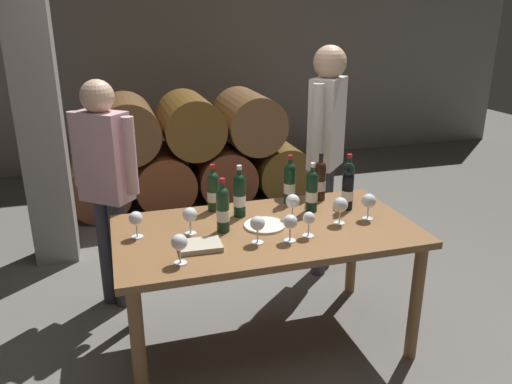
{
  "coord_description": "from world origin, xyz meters",
  "views": [
    {
      "loc": [
        -0.81,
        -2.5,
        1.91
      ],
      "look_at": [
        0.0,
        0.2,
        0.91
      ],
      "focal_mm": 35.25,
      "sensor_mm": 36.0,
      "label": 1
    }
  ],
  "objects": [
    {
      "name": "ground_plane",
      "position": [
        0.0,
        0.0,
        0.0
      ],
      "size": [
        14.0,
        14.0,
        0.0
      ],
      "primitive_type": "plane",
      "color": "#66635E"
    },
    {
      "name": "wine_glass_3",
      "position": [
        0.43,
        -0.06,
        0.87
      ],
      "size": [
        0.09,
        0.09,
        0.16
      ],
      "color": "white",
      "rests_on": "dining_table"
    },
    {
      "name": "barrel_stack",
      "position": [
        -0.0,
        2.6,
        0.53
      ],
      "size": [
        2.49,
        0.9,
        1.15
      ],
      "color": "brown",
      "rests_on": "ground_plane"
    },
    {
      "name": "cellar_back_wall",
      "position": [
        0.0,
        4.2,
        1.4
      ],
      "size": [
        10.0,
        0.24,
        2.8
      ],
      "primitive_type": "cube",
      "color": "gray",
      "rests_on": "ground_plane"
    },
    {
      "name": "tasting_notebook",
      "position": [
        -0.41,
        -0.15,
        0.77
      ],
      "size": [
        0.23,
        0.17,
        0.03
      ],
      "primitive_type": "cube",
      "rotation": [
        0.0,
        0.0,
        -0.03
      ],
      "color": "#B2A893",
      "rests_on": "dining_table"
    },
    {
      "name": "wine_glass_8",
      "position": [
        0.62,
        -0.04,
        0.87
      ],
      "size": [
        0.08,
        0.08,
        0.16
      ],
      "color": "white",
      "rests_on": "dining_table"
    },
    {
      "name": "wine_glass_0",
      "position": [
        0.19,
        -0.17,
        0.86
      ],
      "size": [
        0.07,
        0.07,
        0.14
      ],
      "color": "white",
      "rests_on": "dining_table"
    },
    {
      "name": "wine_bottle_5",
      "position": [
        0.64,
        0.26,
        0.9
      ],
      "size": [
        0.07,
        0.07,
        0.32
      ],
      "color": "black",
      "rests_on": "dining_table"
    },
    {
      "name": "wine_glass_2",
      "position": [
        -0.42,
        0.04,
        0.87
      ],
      "size": [
        0.08,
        0.08,
        0.16
      ],
      "color": "white",
      "rests_on": "dining_table"
    },
    {
      "name": "wine_bottle_7",
      "position": [
        0.35,
        0.17,
        0.89
      ],
      "size": [
        0.07,
        0.07,
        0.31
      ],
      "color": "black",
      "rests_on": "dining_table"
    },
    {
      "name": "wine_bottle_6",
      "position": [
        -0.23,
        0.35,
        0.89
      ],
      "size": [
        0.07,
        0.07,
        0.3
      ],
      "color": "#19381E",
      "rests_on": "dining_table"
    },
    {
      "name": "dining_table",
      "position": [
        0.0,
        0.0,
        0.67
      ],
      "size": [
        1.7,
        0.9,
        0.76
      ],
      "color": "brown",
      "rests_on": "ground_plane"
    },
    {
      "name": "wine_bottle_3",
      "position": [
        0.57,
        0.14,
        0.89
      ],
      "size": [
        0.07,
        0.07,
        0.3
      ],
      "color": "black",
      "rests_on": "dining_table"
    },
    {
      "name": "sommelier_presenting",
      "position": [
        0.69,
        0.75,
        1.04
      ],
      "size": [
        0.36,
        0.38,
        1.72
      ],
      "color": "#383842",
      "rests_on": "ground_plane"
    },
    {
      "name": "wine_bottle_0",
      "position": [
        0.27,
        0.35,
        0.9
      ],
      "size": [
        0.07,
        0.07,
        0.32
      ],
      "color": "black",
      "rests_on": "dining_table"
    },
    {
      "name": "wine_glass_1",
      "position": [
        0.19,
        0.08,
        0.87
      ],
      "size": [
        0.08,
        0.08,
        0.16
      ],
      "color": "white",
      "rests_on": "dining_table"
    },
    {
      "name": "wine_glass_7",
      "position": [
        0.07,
        -0.2,
        0.87
      ],
      "size": [
        0.08,
        0.08,
        0.15
      ],
      "color": "white",
      "rests_on": "dining_table"
    },
    {
      "name": "wine_bottle_1",
      "position": [
        0.48,
        0.34,
        0.89
      ],
      "size": [
        0.07,
        0.07,
        0.31
      ],
      "color": "black",
      "rests_on": "dining_table"
    },
    {
      "name": "wine_glass_4",
      "position": [
        -0.1,
        -0.17,
        0.87
      ],
      "size": [
        0.08,
        0.08,
        0.15
      ],
      "color": "white",
      "rests_on": "dining_table"
    },
    {
      "name": "stone_pillar",
      "position": [
        -1.3,
        1.6,
        1.3
      ],
      "size": [
        0.32,
        0.32,
        2.6
      ],
      "primitive_type": "cube",
      "color": "gray",
      "rests_on": "ground_plane"
    },
    {
      "name": "wine_bottle_4",
      "position": [
        -0.24,
        0.03,
        0.89
      ],
      "size": [
        0.07,
        0.07,
        0.31
      ],
      "color": "#19381E",
      "rests_on": "dining_table"
    },
    {
      "name": "serving_plate",
      "position": [
        0.0,
        0.02,
        0.77
      ],
      "size": [
        0.24,
        0.24,
        0.01
      ],
      "primitive_type": "cylinder",
      "color": "white",
      "rests_on": "dining_table"
    },
    {
      "name": "taster_seated_left",
      "position": [
        -0.85,
        0.72,
        0.92
      ],
      "size": [
        0.4,
        0.35,
        1.54
      ],
      "color": "#383842",
      "rests_on": "ground_plane"
    },
    {
      "name": "wine_glass_6",
      "position": [
        -0.53,
        -0.29,
        0.87
      ],
      "size": [
        0.08,
        0.08,
        0.15
      ],
      "color": "white",
      "rests_on": "dining_table"
    },
    {
      "name": "wine_glass_5",
      "position": [
        -0.71,
        0.08,
        0.87
      ],
      "size": [
        0.08,
        0.08,
        0.15
      ],
      "color": "white",
      "rests_on": "dining_table"
    },
    {
      "name": "wine_bottle_2",
      "position": [
        -0.1,
        0.22,
        0.9
      ],
      "size": [
        0.07,
        0.07,
        0.32
      ],
      "color": "black",
      "rests_on": "dining_table"
    }
  ]
}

